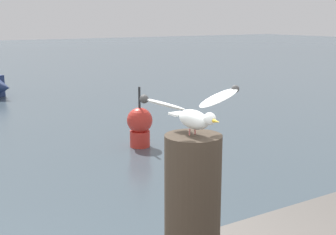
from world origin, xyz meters
name	(u,v)px	position (x,y,z in m)	size (l,w,h in m)	color
mooring_post	(192,216)	(0.53, -0.56, 1.71)	(0.31, 0.31, 0.91)	#382D23
seagull	(194,112)	(0.53, -0.56, 2.28)	(0.63, 0.39, 0.24)	#C66660
channel_buoy	(140,125)	(3.90, 6.16, 0.48)	(0.56, 0.56, 1.33)	red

